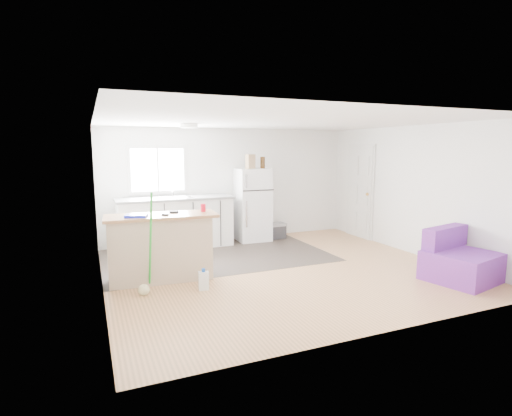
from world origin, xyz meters
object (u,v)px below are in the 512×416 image
at_px(red_cup, 203,208).
at_px(cardboard_box, 250,162).
at_px(peninsula, 161,247).
at_px(bottle_left, 263,163).
at_px(kitchen_cabinets, 176,222).
at_px(purple_seat, 459,262).
at_px(blue_tray, 136,216).
at_px(refrigerator, 253,205).
at_px(mop, 145,277).
at_px(cooler, 275,231).
at_px(cleaner_jug, 204,280).
at_px(bottle_right, 262,163).

relative_size(red_cup, cardboard_box, 0.40).
xyz_separation_m(peninsula, bottle_left, (2.50, 1.84, 1.17)).
bearing_deg(kitchen_cabinets, purple_seat, -46.98).
distance_m(peninsula, blue_tray, 0.62).
distance_m(kitchen_cabinets, refrigerator, 1.69).
relative_size(mop, red_cup, 11.79).
relative_size(red_cup, blue_tray, 0.40).
xyz_separation_m(purple_seat, mop, (-4.44, 1.24, -0.05)).
xyz_separation_m(kitchen_cabinets, red_cup, (0.05, -1.89, 0.54)).
distance_m(refrigerator, red_cup, 2.51).
xyz_separation_m(refrigerator, cooler, (0.51, -0.06, -0.60)).
bearing_deg(blue_tray, kitchen_cabinets, 64.21).
relative_size(kitchen_cabinets, cooler, 4.98).
bearing_deg(kitchen_cabinets, cleaner_jug, -94.19).
height_order(cleaner_jug, bottle_right, bottle_right).
distance_m(kitchen_cabinets, cleaner_jug, 2.63).
xyz_separation_m(kitchen_cabinets, purple_seat, (3.52, -3.67, -0.24)).
bearing_deg(bottle_left, refrigerator, 155.90).
distance_m(purple_seat, bottle_right, 4.23).
xyz_separation_m(red_cup, blue_tray, (-1.02, -0.11, -0.04)).
height_order(red_cup, bottle_left, bottle_left).
bearing_deg(bottle_right, bottle_left, -76.43).
relative_size(kitchen_cabinets, cardboard_box, 7.63).
relative_size(bottle_left, bottle_right, 1.00).
distance_m(cleaner_jug, red_cup, 1.18).
bearing_deg(red_cup, peninsula, -177.20).
height_order(blue_tray, cardboard_box, cardboard_box).
xyz_separation_m(purple_seat, cardboard_box, (-1.92, 3.63, 1.42)).
xyz_separation_m(refrigerator, red_cup, (-1.62, -1.90, 0.28)).
relative_size(mop, blue_tray, 4.72).
xyz_separation_m(cooler, bottle_left, (-0.30, -0.04, 1.50)).
distance_m(kitchen_cabinets, cooler, 2.20).
relative_size(mop, bottle_right, 5.66).
height_order(kitchen_cabinets, cleaner_jug, kitchen_cabinets).
bearing_deg(purple_seat, peninsula, 144.75).
xyz_separation_m(peninsula, cooler, (2.80, 1.88, -0.33)).
xyz_separation_m(purple_seat, blue_tray, (-4.49, 1.67, 0.74)).
relative_size(refrigerator, mop, 1.10).
bearing_deg(bottle_left, red_cup, -135.27).
height_order(mop, bottle_right, bottle_right).
bearing_deg(cardboard_box, cooler, 0.02).
xyz_separation_m(cooler, blue_tray, (-3.14, -1.96, 0.84)).
relative_size(kitchen_cabinets, peninsula, 1.37).
distance_m(cleaner_jug, cardboard_box, 3.47).
bearing_deg(blue_tray, bottle_left, 34.03).
xyz_separation_m(cooler, cleaner_jug, (-2.33, -2.55, -0.04)).
relative_size(purple_seat, cardboard_box, 3.68).
distance_m(purple_seat, red_cup, 3.97).
bearing_deg(blue_tray, red_cup, 6.27).
xyz_separation_m(peninsula, cleaner_jug, (0.47, -0.67, -0.37)).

